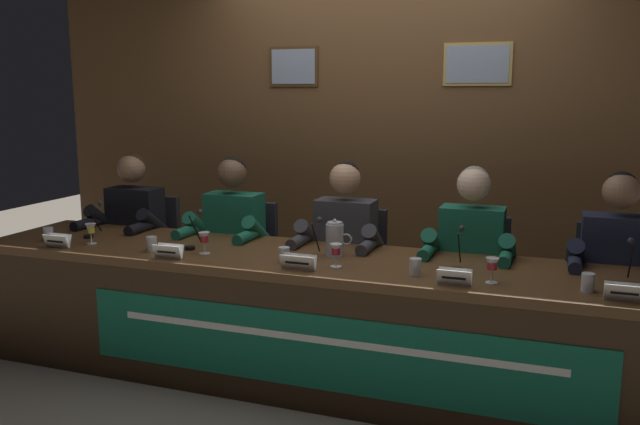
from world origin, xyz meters
The scene contains 33 objects.
ground_plane centered at (0.00, 0.00, 0.00)m, with size 12.00×12.00×0.00m, color gray.
wall_back_panelled centered at (0.00, 1.33, 1.30)m, with size 5.33×0.14×2.60m.
conference_table centered at (0.00, -0.12, 0.51)m, with size 4.13×0.80×0.72m.
chair_far_left centered at (-1.53, 0.58, 0.42)m, with size 0.44×0.45×0.88m.
panelist_far_left centered at (-1.53, 0.38, 0.70)m, with size 0.51×0.48×1.21m.
nameplate_far_left centered at (-1.52, -0.31, 0.76)m, with size 0.16×0.06×0.08m.
juice_glass_far_left centered at (-1.40, -0.16, 0.81)m, with size 0.06×0.06×0.12m.
water_cup_far_left centered at (-1.70, -0.19, 0.76)m, with size 0.06×0.06×0.08m.
microphone_far_left centered at (-1.52, 0.00, 0.80)m, with size 0.06×0.17×0.22m.
chair_left centered at (-0.77, 0.58, 0.42)m, with size 0.44×0.45×0.88m.
panelist_left centered at (-0.77, 0.38, 0.70)m, with size 0.51×0.48×1.21m.
nameplate_left centered at (-0.77, -0.31, 0.76)m, with size 0.16×0.06×0.08m.
juice_glass_left centered at (-0.64, -0.15, 0.81)m, with size 0.06×0.06×0.12m.
water_cup_left centered at (-0.95, -0.20, 0.76)m, with size 0.06×0.06×0.08m.
microphone_left centered at (-0.77, -0.05, 0.80)m, with size 0.06×0.17×0.22m.
chair_center centered at (0.00, 0.58, 0.42)m, with size 0.44×0.45×0.88m.
panelist_center centered at (0.00, 0.38, 0.70)m, with size 0.51×0.48×1.21m.
nameplate_center centered at (-0.01, -0.29, 0.76)m, with size 0.18×0.06×0.08m.
juice_glass_center centered at (0.15, -0.17, 0.81)m, with size 0.06×0.06×0.12m.
water_cup_center centered at (-0.14, -0.18, 0.76)m, with size 0.06×0.06×0.08m.
microphone_center centered at (-0.02, -0.03, 0.80)m, with size 0.06×0.17×0.22m.
chair_right centered at (0.77, 0.58, 0.42)m, with size 0.44×0.45×0.88m.
panelist_right centered at (0.77, 0.38, 0.70)m, with size 0.51×0.48×1.21m.
nameplate_right centered at (0.78, -0.30, 0.76)m, with size 0.16×0.06×0.08m.
juice_glass_right centered at (0.94, -0.20, 0.81)m, with size 0.06×0.06×0.12m.
water_cup_right centered at (0.57, -0.18, 0.76)m, with size 0.06×0.06×0.08m.
microphone_right centered at (0.76, -0.01, 0.80)m, with size 0.06×0.17×0.22m.
chair_far_right centered at (1.53, 0.58, 0.42)m, with size 0.44×0.45×0.88m.
panelist_far_right centered at (1.53, 0.38, 0.70)m, with size 0.51×0.48×1.21m.
nameplate_far_right centered at (1.51, -0.29, 0.76)m, with size 0.16×0.06×0.08m.
water_cup_far_right centered at (1.37, -0.19, 0.76)m, with size 0.06×0.06×0.08m.
microphone_far_right centered at (1.56, -0.03, 0.80)m, with size 0.06×0.17×0.22m.
water_pitcher_central centered at (0.07, 0.05, 0.82)m, with size 0.15×0.10×0.21m.
Camera 1 is at (1.21, -3.35, 1.62)m, focal length 37.24 mm.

